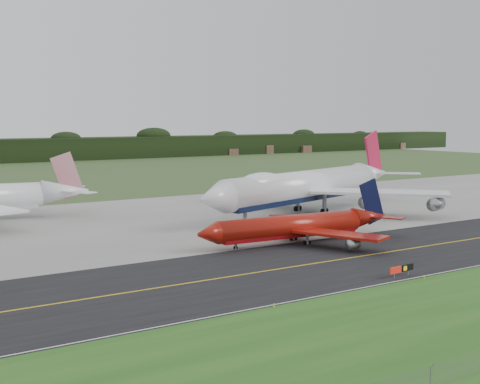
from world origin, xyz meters
name	(u,v)px	position (x,y,z in m)	size (l,w,h in m)	color
ground	(327,255)	(0.00, 0.00, 0.00)	(600.00, 600.00, 0.00)	#314821
taxiway	(343,259)	(0.00, -4.00, 0.01)	(400.00, 32.00, 0.02)	black
apron	(183,218)	(0.00, 51.00, 0.01)	(400.00, 78.00, 0.01)	gray
taxiway_centreline	(343,259)	(0.00, -4.00, 0.03)	(400.00, 0.40, 0.00)	gold
taxiway_edge_line	(415,278)	(0.00, -19.50, 0.03)	(400.00, 0.25, 0.00)	silver
jet_ba_747	(307,186)	(28.88, 40.79, 6.69)	(76.49, 61.86, 19.64)	white
jet_red_737	(300,226)	(3.21, 11.43, 3.13)	(41.88, 34.09, 11.31)	maroon
taxiway_sign	(402,269)	(-1.27, -17.99, 1.20)	(5.09, 0.56, 1.70)	slate
edge_marker_left	(274,306)	(-26.31, -20.50, 0.25)	(0.16, 0.16, 0.50)	yellow
edge_marker_center	(424,277)	(0.74, -20.50, 0.25)	(0.16, 0.16, 0.50)	yellow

